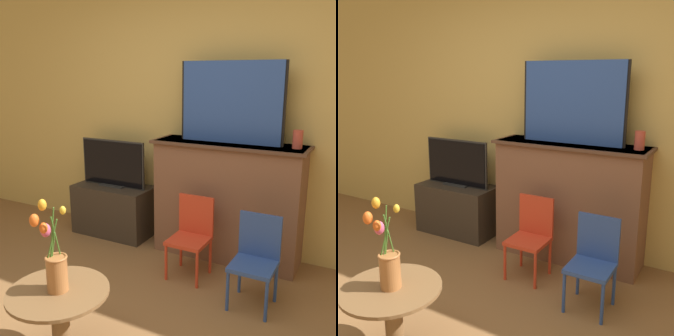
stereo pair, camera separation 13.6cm
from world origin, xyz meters
TOP-DOWN VIEW (x-y plane):
  - wall_back at (0.00, 2.13)m, footprint 8.00×0.06m
  - fireplace_mantel at (0.29, 1.91)m, footprint 1.36×0.42m
  - painting at (0.28, 1.91)m, footprint 0.92×0.03m
  - mantel_candle at (0.86, 1.91)m, footprint 0.08×0.08m
  - tv_stand at (-0.94, 1.87)m, footprint 0.82×0.42m
  - tv_monitor at (-0.94, 1.88)m, footprint 0.74×0.12m
  - chair_red at (0.15, 1.46)m, footprint 0.31×0.31m
  - chair_blue at (0.73, 1.28)m, footprint 0.31×0.31m
  - side_table at (-0.09, 0.16)m, footprint 0.58×0.58m
  - vase_tulips at (-0.11, 0.16)m, footprint 0.18×0.20m

SIDE VIEW (x-z plane):
  - tv_stand at x=-0.94m, z-range 0.00..0.52m
  - side_table at x=-0.09m, z-range 0.07..0.53m
  - chair_red at x=0.15m, z-range 0.04..0.70m
  - chair_blue at x=0.73m, z-range 0.04..0.70m
  - fireplace_mantel at x=0.29m, z-range 0.01..1.08m
  - vase_tulips at x=-0.11m, z-range 0.36..0.89m
  - tv_monitor at x=-0.94m, z-range 0.51..0.99m
  - mantel_candle at x=0.86m, z-range 1.06..1.21m
  - wall_back at x=0.00m, z-range 0.00..2.70m
  - painting at x=0.28m, z-range 1.06..1.76m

